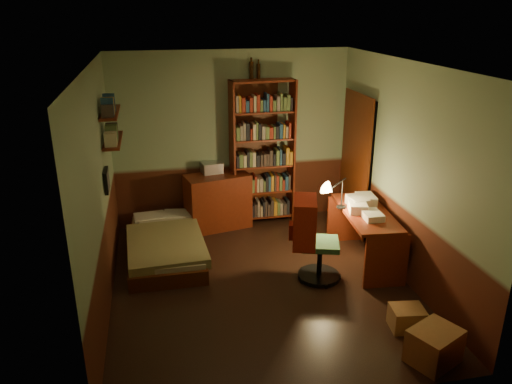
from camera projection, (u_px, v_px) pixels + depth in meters
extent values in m
cube|color=black|center=(260.00, 284.00, 6.07)|extent=(3.50, 4.00, 0.02)
cube|color=silver|center=(261.00, 64.00, 5.15)|extent=(3.50, 4.00, 0.02)
cube|color=gray|center=(232.00, 139.00, 7.45)|extent=(3.50, 0.02, 2.60)
cube|color=gray|center=(98.00, 194.00, 5.27)|extent=(0.02, 4.00, 2.60)
cube|color=gray|center=(404.00, 173.00, 5.95)|extent=(0.02, 4.00, 2.60)
cube|color=gray|center=(317.00, 270.00, 3.77)|extent=(3.50, 0.02, 2.60)
cube|color=black|center=(357.00, 165.00, 7.24)|extent=(0.06, 0.90, 2.00)
cube|color=#411A09|center=(355.00, 165.00, 7.23)|extent=(0.02, 0.98, 2.08)
cube|color=olive|center=(165.00, 238.00, 6.66)|extent=(0.93, 1.74, 0.52)
cube|color=#5D1F0F|center=(218.00, 201.00, 7.49)|extent=(1.01, 0.66, 0.83)
cube|color=#B2B2B7|center=(212.00, 168.00, 7.42)|extent=(0.33, 0.27, 0.16)
cube|color=#5D1F0F|center=(262.00, 154.00, 7.46)|extent=(0.96, 0.38, 2.18)
cylinder|color=black|center=(251.00, 70.00, 7.11)|extent=(0.07, 0.07, 0.24)
cylinder|color=black|center=(258.00, 71.00, 7.13)|extent=(0.07, 0.07, 0.21)
cube|color=#5D1F0F|center=(364.00, 237.00, 6.47)|extent=(0.67, 1.38, 0.72)
cube|color=silver|center=(358.00, 207.00, 6.32)|extent=(0.28, 0.34, 0.12)
cone|color=black|center=(343.00, 184.00, 6.34)|extent=(0.24, 0.24, 0.66)
cube|color=#315F3A|center=(320.00, 247.00, 6.05)|extent=(0.52, 0.49, 0.86)
cube|color=#B12716|center=(318.00, 190.00, 5.83)|extent=(0.40, 0.55, 0.58)
cube|color=#5D1F0F|center=(113.00, 140.00, 6.20)|extent=(0.20, 0.90, 0.03)
cube|color=#5D1F0F|center=(110.00, 113.00, 6.07)|extent=(0.20, 0.90, 0.03)
cube|color=black|center=(107.00, 180.00, 5.85)|extent=(0.04, 0.32, 0.26)
cube|color=olive|center=(434.00, 346.00, 4.69)|extent=(0.57, 0.53, 0.34)
cube|color=olive|center=(407.00, 318.00, 5.20)|extent=(0.37, 0.32, 0.24)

